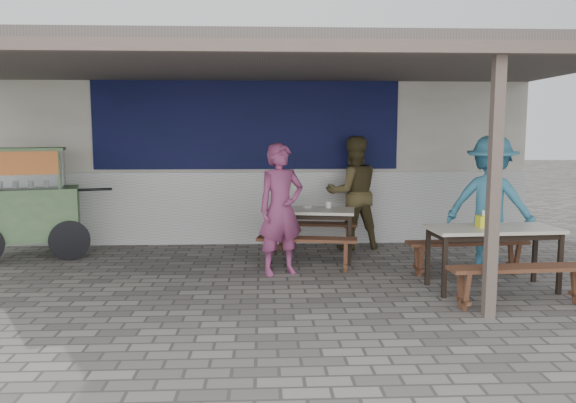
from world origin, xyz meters
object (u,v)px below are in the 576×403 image
at_px(table_left, 311,215).
at_px(tissue_box, 483,221).
at_px(patron_right_table, 491,203).
at_px(bench_left_street, 307,246).
at_px(vendor_cart, 26,198).
at_px(bench_right_wall, 467,249).
at_px(donation_box, 484,220).
at_px(patron_street_side, 281,209).
at_px(patron_wall_side, 353,193).
at_px(bench_right_street, 522,276).
at_px(table_right, 493,234).
at_px(bench_left_wall, 314,230).
at_px(condiment_bowl, 308,207).
at_px(condiment_jar, 329,205).

bearing_deg(table_left, tissue_box, -30.61).
bearing_deg(patron_right_table, bench_left_street, 31.51).
bearing_deg(vendor_cart, tissue_box, -33.54).
xyz_separation_m(table_left, bench_left_street, (-0.11, -0.63, -0.33)).
bearing_deg(bench_right_wall, donation_box, -92.66).
height_order(table_left, tissue_box, tissue_box).
height_order(bench_right_wall, vendor_cart, vendor_cart).
xyz_separation_m(bench_right_wall, patron_right_table, (0.40, 0.28, 0.56)).
distance_m(table_left, patron_street_side, 0.93).
relative_size(tissue_box, donation_box, 0.78).
bearing_deg(tissue_box, patron_wall_side, 115.96).
relative_size(bench_right_street, bench_right_wall, 1.00).
bearing_deg(vendor_cart, patron_wall_side, -10.70).
height_order(table_right, donation_box, donation_box).
distance_m(bench_left_street, donation_box, 2.28).
relative_size(patron_street_side, tissue_box, 12.80).
distance_m(bench_left_wall, patron_wall_side, 0.86).
distance_m(bench_left_street, patron_street_side, 0.66).
height_order(table_left, condiment_bowl, condiment_bowl).
bearing_deg(table_right, bench_right_wall, 90.00).
xyz_separation_m(vendor_cart, patron_right_table, (6.56, -1.01, 0.02)).
bearing_deg(patron_street_side, patron_wall_side, 30.07).
bearing_deg(bench_right_street, donation_box, 91.39).
bearing_deg(table_left, bench_left_wall, 90.00).
xyz_separation_m(table_left, condiment_jar, (0.27, 0.15, 0.13)).
bearing_deg(tissue_box, patron_right_table, 63.42).
bearing_deg(donation_box, condiment_bowl, 142.20).
height_order(vendor_cart, condiment_jar, vendor_cart).
relative_size(table_right, patron_right_table, 0.85).
relative_size(bench_right_wall, condiment_bowl, 9.75).
bearing_deg(donation_box, patron_street_side, 165.45).
height_order(table_left, bench_right_wall, table_left).
bearing_deg(patron_street_side, table_left, 37.12).
bearing_deg(bench_left_street, vendor_cart, 176.23).
bearing_deg(condiment_jar, bench_left_street, -116.25).
distance_m(vendor_cart, patron_wall_side, 4.94).
distance_m(bench_right_wall, patron_right_table, 0.75).
relative_size(donation_box, condiment_bowl, 1.05).
xyz_separation_m(vendor_cart, patron_street_side, (3.73, -1.14, -0.03)).
bearing_deg(table_left, bench_left_street, -90.00).
height_order(table_right, bench_right_street, table_right).
bearing_deg(bench_right_wall, bench_left_street, 167.60).
distance_m(bench_right_street, donation_box, 1.02).
distance_m(bench_right_wall, condiment_jar, 2.07).
bearing_deg(donation_box, tissue_box, -113.22).
distance_m(bench_right_street, patron_wall_side, 3.43).
distance_m(bench_left_street, tissue_box, 2.29).
distance_m(bench_right_wall, tissue_box, 0.82).
xyz_separation_m(bench_left_street, patron_street_side, (-0.35, -0.16, 0.53)).
bearing_deg(tissue_box, bench_right_wall, 83.74).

